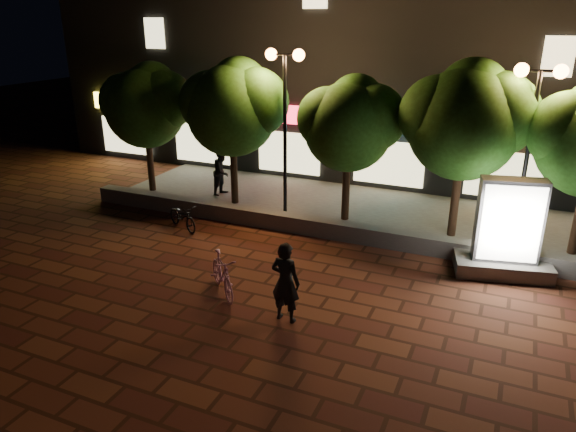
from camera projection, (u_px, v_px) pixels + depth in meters
The scene contains 15 objects.
ground at pixel (254, 294), 12.53m from camera, with size 80.00×80.00×0.00m, color brown.
retaining_wall at pixel (315, 226), 15.87m from camera, with size 16.00×0.45×0.50m, color slate.
sidewalk at pixel (341, 207), 18.08m from camera, with size 16.00×5.00×0.08m, color slate.
building_block at pixel (394, 46), 21.89m from camera, with size 28.00×8.12×11.30m.
tree_far_left at pixel (147, 103), 18.66m from camera, with size 3.36×2.80×4.63m.
tree_left at pixel (234, 105), 17.29m from camera, with size 3.60×3.00×4.89m.
tree_mid at pixel (351, 121), 15.87m from camera, with size 3.24×2.70×4.50m.
tree_right at pixel (467, 117), 14.50m from camera, with size 3.72×3.10×5.07m.
street_lamp_left at pixel (285, 91), 16.12m from camera, with size 1.26×0.36×5.18m.
street_lamp_right at pixel (535, 110), 13.54m from camera, with size 1.26×0.36×4.98m.
ad_kiosk at pixel (506, 237), 13.18m from camera, with size 2.51×1.63×2.51m.
scooter_pink at pixel (222, 274), 12.36m from camera, with size 0.48×1.69×1.01m, color #BC749B.
rider at pixel (285, 282), 11.15m from camera, with size 0.66×0.43×1.81m, color black.
scooter_parked at pixel (183, 217), 16.23m from camera, with size 0.53×1.51×0.80m, color black.
pedestrian at pixel (222, 171), 18.99m from camera, with size 0.83×0.65×1.71m, color black.
Camera 1 is at (5.19, -9.81, 6.15)m, focal length 33.03 mm.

